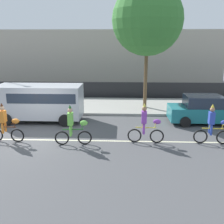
% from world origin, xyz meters
% --- Properties ---
extents(ground_plane, '(80.00, 80.00, 0.00)m').
position_xyz_m(ground_plane, '(0.00, 0.00, 0.00)').
color(ground_plane, '#4C4C4F').
extents(road_centre_line, '(36.00, 0.14, 0.01)m').
position_xyz_m(road_centre_line, '(0.00, -0.50, 0.00)').
color(road_centre_line, beige).
rests_on(road_centre_line, ground).
extents(sidewalk_curb, '(60.00, 5.00, 0.15)m').
position_xyz_m(sidewalk_curb, '(0.00, 6.50, 0.07)').
color(sidewalk_curb, '#9E9B93').
rests_on(sidewalk_curb, ground).
extents(fence_line, '(40.00, 0.08, 1.40)m').
position_xyz_m(fence_line, '(0.00, 9.40, 0.70)').
color(fence_line, black).
rests_on(fence_line, ground).
extents(building_backdrop, '(28.00, 8.00, 5.84)m').
position_xyz_m(building_backdrop, '(0.34, 18.00, 2.92)').
color(building_backdrop, '#B2A899').
rests_on(building_backdrop, ground).
extents(parade_cyclist_orange, '(1.72, 0.50, 1.92)m').
position_xyz_m(parade_cyclist_orange, '(-1.09, -0.80, 0.84)').
color(parade_cyclist_orange, black).
rests_on(parade_cyclist_orange, ground).
extents(parade_cyclist_lime, '(1.72, 0.50, 1.92)m').
position_xyz_m(parade_cyclist_lime, '(2.16, -1.04, 0.84)').
color(parade_cyclist_lime, black).
rests_on(parade_cyclist_lime, ground).
extents(parade_cyclist_purple, '(1.72, 0.50, 1.92)m').
position_xyz_m(parade_cyclist_purple, '(5.53, -0.63, 0.84)').
color(parade_cyclist_purple, black).
rests_on(parade_cyclist_purple, ground).
extents(parade_cyclist_cobalt, '(1.72, 0.50, 1.92)m').
position_xyz_m(parade_cyclist_cobalt, '(8.62, -0.65, 0.84)').
color(parade_cyclist_cobalt, black).
rests_on(parade_cyclist_cobalt, ground).
extents(parked_van_silver, '(5.00, 2.22, 2.18)m').
position_xyz_m(parked_van_silver, '(-0.46, 2.70, 1.28)').
color(parked_van_silver, silver).
rests_on(parked_van_silver, ground).
extents(parked_car_teal, '(4.10, 1.92, 1.64)m').
position_xyz_m(parked_car_teal, '(9.18, 2.70, 0.78)').
color(parked_car_teal, '#1E727A').
rests_on(parked_car_teal, ground).
extents(street_tree_near_lamp, '(4.69, 4.69, 8.24)m').
position_xyz_m(street_tree_near_lamp, '(5.98, 5.85, 6.04)').
color(street_tree_near_lamp, brown).
rests_on(street_tree_near_lamp, sidewalk_curb).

